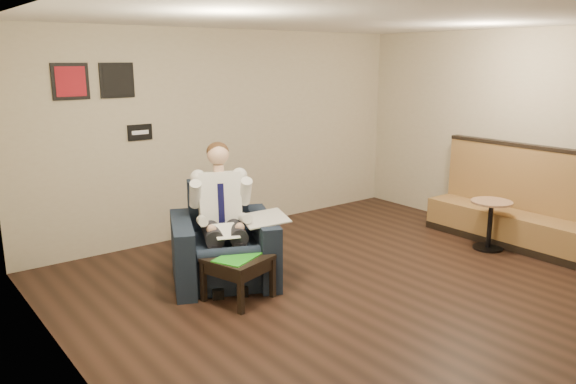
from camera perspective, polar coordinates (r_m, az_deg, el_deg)
ground at (r=6.06m, az=9.45°, el=-10.19°), size 6.00×6.00×0.00m
wall_back at (r=7.96m, az=-6.14°, el=6.07°), size 6.00×0.02×2.80m
wall_left at (r=4.04m, az=-20.33°, el=-1.92°), size 0.02×6.00×2.80m
wall_right at (r=8.10m, az=24.62°, el=5.06°), size 0.02×6.00×2.80m
ceiling at (r=5.57m, az=10.60°, el=17.23°), size 6.00×6.00×0.02m
seating_sign at (r=7.35m, az=-14.81°, el=5.88°), size 0.32×0.02×0.20m
art_print_left at (r=7.03m, az=-21.23°, el=10.43°), size 0.42×0.03×0.42m
art_print_right at (r=7.21m, az=-16.98°, el=10.80°), size 0.42×0.03×0.42m
armchair at (r=6.20m, az=-6.61°, el=-4.34°), size 1.44×1.44×1.06m
seated_man at (r=6.01m, az=-6.50°, el=-2.96°), size 1.05×1.22×1.45m
lap_papers at (r=5.92m, az=-6.34°, el=-3.96°), size 0.34×0.41×0.01m
newspaper at (r=6.10m, az=-2.40°, el=-2.68°), size 0.63×0.70×0.01m
side_table at (r=5.81m, az=-5.08°, el=-8.68°), size 0.70×0.70×0.46m
green_folder at (r=5.69m, az=-5.18°, el=-6.62°), size 0.55×0.49×0.01m
coffee_mug at (r=5.91m, az=-4.85°, el=-5.38°), size 0.10×0.10×0.10m
smartphone at (r=5.86m, az=-6.00°, el=-6.04°), size 0.15×0.09×0.01m
banquette at (r=7.88m, az=22.60°, el=-0.56°), size 0.60×2.52×1.29m
cafe_table at (r=7.68m, az=19.81°, el=-3.18°), size 0.59×0.59×0.64m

